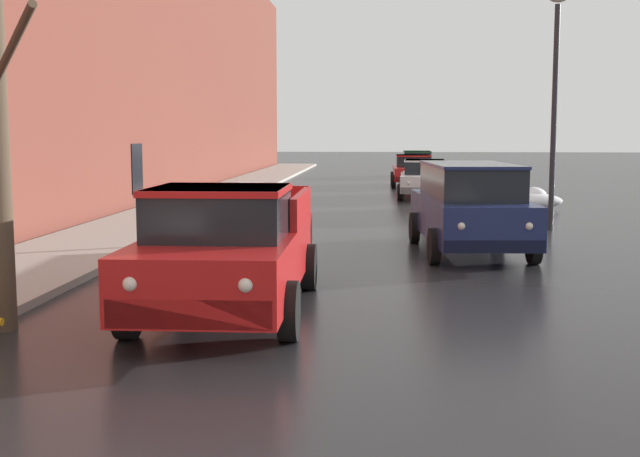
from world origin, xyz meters
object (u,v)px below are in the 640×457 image
Objects in this scene: sedan_silver_parked_kerbside_mid at (453,189)px; street_lamp_post at (555,100)px; pickup_truck_red_approaching_near_lane at (228,249)px; sedan_white_parked_far_down_block at (425,178)px; sedan_green_at_far_intersection at (417,163)px; suv_darkblue_parked_kerbside_close at (469,204)px; sedan_red_queued_behind_truck at (413,170)px.

street_lamp_post reaches higher than sedan_silver_parked_kerbside_mid.
pickup_truck_red_approaching_near_lane reaches higher than sedan_silver_parked_kerbside_mid.
pickup_truck_red_approaching_near_lane reaches higher than sedan_white_parked_far_down_block.
sedan_white_parked_far_down_block and sedan_green_at_far_intersection have the same top height.
street_lamp_post is (2.47, 4.03, 2.26)m from suv_darkblue_parked_kerbside_close.
pickup_truck_red_approaching_near_lane is at bearing -107.02° from sedan_silver_parked_kerbside_mid.
pickup_truck_red_approaching_near_lane is 26.58m from sedan_red_queued_behind_truck.
sedan_silver_parked_kerbside_mid is 0.93× the size of sedan_white_parked_far_down_block.
street_lamp_post reaches higher than pickup_truck_red_approaching_near_lane.
sedan_silver_parked_kerbside_mid is 5.02m from street_lamp_post.
street_lamp_post is (2.64, -9.94, 2.49)m from sedan_white_parked_far_down_block.
pickup_truck_red_approaching_near_lane is at bearing -123.21° from suv_darkblue_parked_kerbside_close.
suv_darkblue_parked_kerbside_close reaches higher than sedan_green_at_far_intersection.
suv_darkblue_parked_kerbside_close reaches higher than sedan_white_parked_far_down_block.
suv_darkblue_parked_kerbside_close is 1.10× the size of sedan_white_parked_far_down_block.
sedan_red_queued_behind_truck is (-0.18, 6.52, 0.00)m from sedan_white_parked_far_down_block.
pickup_truck_red_approaching_near_lane is 7.01m from suv_darkblue_parked_kerbside_close.
sedan_white_parked_far_down_block is at bearing -88.41° from sedan_red_queued_behind_truck.
pickup_truck_red_approaching_near_lane is at bearing -122.50° from street_lamp_post.
sedan_white_parked_far_down_block is at bearing 104.88° from street_lamp_post.
pickup_truck_red_approaching_near_lane is 1.18× the size of sedan_white_parked_far_down_block.
sedan_silver_parked_kerbside_mid and sedan_red_queued_behind_truck have the same top height.
sedan_red_queued_behind_truck is (-0.36, 20.49, -0.24)m from suv_darkblue_parked_kerbside_close.
sedan_green_at_far_intersection is (-0.21, 20.42, 0.00)m from sedan_silver_parked_kerbside_mid.
suv_darkblue_parked_kerbside_close reaches higher than pickup_truck_red_approaching_near_lane.
street_lamp_post is (6.30, 9.89, 2.37)m from pickup_truck_red_approaching_near_lane.
suv_darkblue_parked_kerbside_close reaches higher than sedan_red_queued_behind_truck.
suv_darkblue_parked_kerbside_close is 28.27m from sedan_green_at_far_intersection.
sedan_green_at_far_intersection is (0.33, 14.30, 0.00)m from sedan_white_parked_far_down_block.
sedan_silver_parked_kerbside_mid is (0.36, 7.85, -0.24)m from suv_darkblue_parked_kerbside_close.
suv_darkblue_parked_kerbside_close is at bearing -92.62° from sedan_silver_parked_kerbside_mid.
sedan_white_parked_far_down_block is 14.30m from sedan_green_at_far_intersection.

